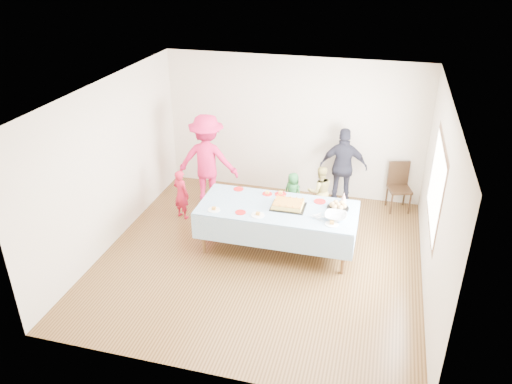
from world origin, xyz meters
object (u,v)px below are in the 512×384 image
(dining_chair, at_px, (399,183))
(adult_left, at_px, (207,160))
(party_table, at_px, (278,210))
(birthday_cake, at_px, (288,205))

(dining_chair, relative_size, adult_left, 0.52)
(dining_chair, xyz_separation_m, adult_left, (-3.51, -0.71, 0.38))
(party_table, bearing_deg, adult_left, 142.47)
(party_table, distance_m, adult_left, 2.05)
(adult_left, bearing_deg, party_table, 137.84)
(party_table, height_order, birthday_cake, birthday_cake)
(birthday_cake, bearing_deg, party_table, -167.32)
(party_table, height_order, adult_left, adult_left)
(party_table, relative_size, dining_chair, 2.74)
(dining_chair, bearing_deg, birthday_cake, -148.40)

